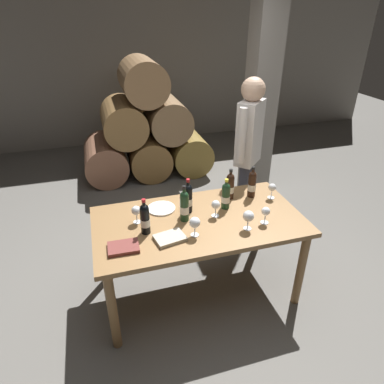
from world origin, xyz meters
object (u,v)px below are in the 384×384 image
wine_bottle_3 (230,186)px  tasting_notebook (123,247)px  wine_bottle_2 (145,218)px  wine_glass_3 (266,212)px  serving_plate (161,208)px  wine_bottle_5 (184,206)px  sommelier_presenting (249,145)px  wine_glass_0 (248,217)px  wine_glass_5 (195,223)px  wine_bottle_4 (226,195)px  wine_glass_1 (272,188)px  wine_bottle_1 (188,198)px  wine_bottle_0 (252,184)px  wine_glass_2 (216,205)px  dining_table (199,229)px  leather_ledger (170,238)px  wine_glass_4 (136,211)px

wine_bottle_3 → tasting_notebook: size_ratio=1.30×
wine_bottle_2 → wine_glass_3: bearing=-8.5°
wine_bottle_2 → serving_plate: bearing=58.5°
wine_bottle_5 → tasting_notebook: size_ratio=1.42×
sommelier_presenting → serving_plate: bearing=-153.7°
wine_glass_0 → wine_glass_5: (-0.42, 0.04, -0.00)m
wine_bottle_4 → wine_glass_1: (0.46, 0.04, -0.02)m
wine_bottle_1 → wine_bottle_3: (0.42, 0.11, -0.01)m
wine_glass_3 → wine_glass_5: (-0.59, -0.00, 0.01)m
wine_bottle_0 → wine_bottle_2: bearing=-164.1°
wine_glass_0 → wine_glass_2: 0.30m
wine_bottle_1 → dining_table: bearing=-70.8°
dining_table → leather_ledger: leather_ledger is taller
wine_bottle_0 → wine_bottle_2: (-1.02, -0.29, 0.00)m
wine_bottle_3 → sommelier_presenting: 0.65m
wine_glass_4 → leather_ledger: (0.20, -0.30, -0.09)m
dining_table → serving_plate: (-0.26, 0.24, 0.10)m
wine_glass_0 → wine_glass_4: wine_glass_0 is taller
wine_glass_2 → tasting_notebook: 0.81m
wine_glass_1 → serving_plate: bearing=174.7°
wine_bottle_0 → wine_glass_3: size_ratio=2.04×
tasting_notebook → wine_glass_0: bearing=0.5°
wine_bottle_1 → wine_glass_5: bearing=-97.6°
dining_table → wine_bottle_0: (0.57, 0.23, 0.22)m
wine_glass_0 → serving_plate: bearing=140.8°
wine_glass_5 → tasting_notebook: wine_glass_5 is taller
wine_glass_1 → leather_ledger: (-1.02, -0.35, -0.09)m
wine_bottle_5 → sommelier_presenting: size_ratio=0.18×
wine_bottle_0 → wine_bottle_5: 0.72m
wine_glass_0 → wine_glass_3: bearing=12.5°
wine_bottle_1 → wine_glass_1: (0.78, 0.01, -0.03)m
wine_glass_0 → wine_bottle_2: bearing=167.1°
wine_bottle_4 → sommelier_presenting: (0.49, 0.64, 0.16)m
tasting_notebook → leather_ledger: bearing=4.3°
wine_glass_4 → wine_glass_0: bearing=-22.4°
wine_bottle_5 → serving_plate: (-0.15, 0.22, -0.13)m
wine_glass_3 → wine_glass_4: bearing=163.1°
wine_glass_1 → wine_glass_2: 0.60m
wine_bottle_0 → leather_ledger: (-0.86, -0.43, -0.11)m
wine_glass_2 → wine_glass_3: wine_glass_2 is taller
tasting_notebook → wine_glass_3: bearing=2.6°
wine_glass_5 → leather_ledger: 0.22m
wine_bottle_3 → wine_glass_4: bearing=-169.7°
wine_bottle_2 → wine_bottle_5: 0.34m
wine_bottle_0 → leather_ledger: size_ratio=1.34×
wine_bottle_0 → serving_plate: wine_bottle_0 is taller
wine_bottle_4 → wine_glass_1: bearing=5.0°
wine_bottle_2 → wine_glass_4: (-0.04, 0.16, -0.02)m
wine_bottle_0 → sommelier_presenting: 0.57m
tasting_notebook → sommelier_presenting: sommelier_presenting is taller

